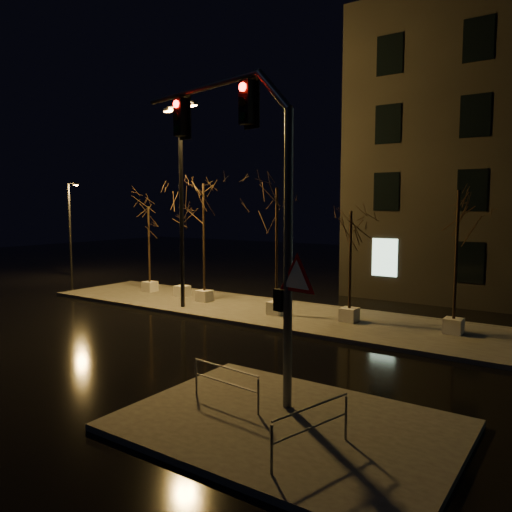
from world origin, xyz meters
The scene contains 14 objects.
ground centered at (0.00, 0.00, 0.00)m, with size 90.00×90.00×0.00m, color black.
median centered at (0.00, 6.00, 0.07)m, with size 22.00×5.00×0.15m, color #413F3A.
sidewalk_corner centered at (7.50, -3.50, 0.07)m, with size 7.00×5.00×0.15m, color #413F3A.
tree_0 centered at (-7.15, 6.53, 3.75)m, with size 1.80×1.80×4.74m.
tree_1 centered at (-4.71, 6.45, 4.21)m, with size 1.80×1.80×5.35m.
tree_2 centered at (-2.85, 6.01, 4.59)m, with size 1.80×1.80×5.86m.
tree_3 centered at (1.61, 5.48, 4.36)m, with size 1.80×1.80×5.55m.
tree_4 centered at (4.72, 6.02, 3.60)m, with size 1.80×1.80×4.54m.
tree_5 centered at (8.64, 6.41, 4.19)m, with size 1.80×1.80×5.32m.
traffic_signal_mast centered at (5.84, -2.54, 5.23)m, with size 6.22×1.44×7.74m.
streetlight_main centered at (-2.84, 4.47, 5.43)m, with size 2.28×0.69×9.16m.
streetlight_far centered at (-17.17, 8.79, 3.51)m, with size 1.25×0.32×6.37m.
guard_rail_a centered at (5.78, -3.44, 0.73)m, with size 2.03×0.25×0.88m.
guard_rail_b centered at (8.61, -4.51, 0.77)m, with size 0.57×1.96×0.96m.
Camera 1 is at (12.74, -12.36, 4.74)m, focal length 35.00 mm.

